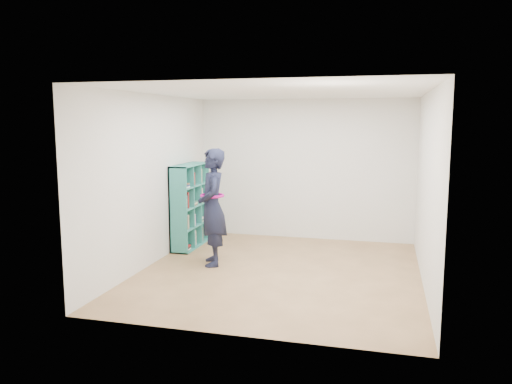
# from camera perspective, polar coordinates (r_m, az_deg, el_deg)

# --- Properties ---
(floor) EXTENTS (4.50, 4.50, 0.00)m
(floor) POSITION_cam_1_polar(r_m,az_deg,el_deg) (7.41, 2.68, -9.14)
(floor) COLOR brown
(floor) RESTS_ON ground
(ceiling) EXTENTS (4.50, 4.50, 0.00)m
(ceiling) POSITION_cam_1_polar(r_m,az_deg,el_deg) (7.09, 2.82, 11.36)
(ceiling) COLOR white
(ceiling) RESTS_ON wall_back
(wall_left) EXTENTS (0.02, 4.50, 2.60)m
(wall_left) POSITION_cam_1_polar(r_m,az_deg,el_deg) (7.79, -11.80, 1.33)
(wall_left) COLOR silver
(wall_left) RESTS_ON floor
(wall_right) EXTENTS (0.02, 4.50, 2.60)m
(wall_right) POSITION_cam_1_polar(r_m,az_deg,el_deg) (7.01, 18.97, 0.31)
(wall_right) COLOR silver
(wall_right) RESTS_ON floor
(wall_back) EXTENTS (4.00, 0.02, 2.60)m
(wall_back) POSITION_cam_1_polar(r_m,az_deg,el_deg) (9.33, 5.60, 2.57)
(wall_back) COLOR silver
(wall_back) RESTS_ON floor
(wall_front) EXTENTS (4.00, 0.02, 2.60)m
(wall_front) POSITION_cam_1_polar(r_m,az_deg,el_deg) (4.98, -2.59, -2.29)
(wall_front) COLOR silver
(wall_front) RESTS_ON floor
(bookshelf) EXTENTS (0.32, 1.09, 1.46)m
(bookshelf) POSITION_cam_1_polar(r_m,az_deg,el_deg) (8.80, -7.69, -1.69)
(bookshelf) COLOR #277C73
(bookshelf) RESTS_ON floor
(person) EXTENTS (0.65, 0.77, 1.79)m
(person) POSITION_cam_1_polar(r_m,az_deg,el_deg) (7.62, -5.02, -1.74)
(person) COLOR black
(person) RESTS_ON floor
(smartphone) EXTENTS (0.05, 0.09, 0.12)m
(smartphone) POSITION_cam_1_polar(r_m,az_deg,el_deg) (7.69, -6.09, -0.79)
(smartphone) COLOR silver
(smartphone) RESTS_ON person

